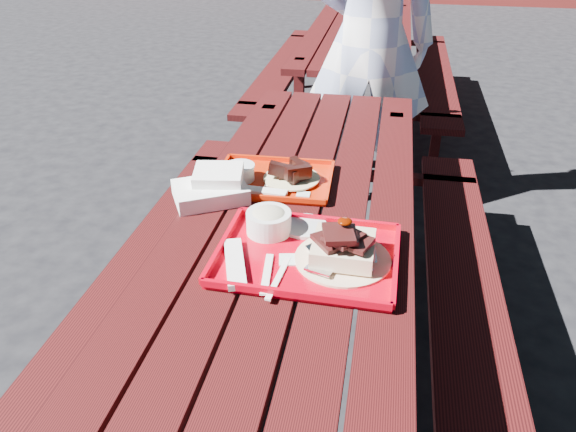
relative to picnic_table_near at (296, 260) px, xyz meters
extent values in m
plane|color=black|center=(0.00, 0.00, -0.56)|extent=(60.00, 60.00, 0.00)
cube|color=#3A0B0B|center=(-0.30, 0.00, 0.17)|extent=(0.14, 2.40, 0.04)
cube|color=#3A0B0B|center=(-0.15, 0.00, 0.17)|extent=(0.14, 2.40, 0.04)
cube|color=#3A0B0B|center=(0.00, 0.00, 0.17)|extent=(0.14, 2.40, 0.04)
cube|color=#3A0B0B|center=(0.15, 0.00, 0.17)|extent=(0.14, 2.40, 0.04)
cube|color=#3A0B0B|center=(0.30, 0.00, 0.17)|extent=(0.14, 2.40, 0.04)
cube|color=#3A0B0B|center=(-0.58, 0.00, -0.13)|extent=(0.25, 2.40, 0.04)
cube|color=#3A0B0B|center=(-0.58, 0.84, -0.35)|extent=(0.06, 0.06, 0.42)
cube|color=#3A0B0B|center=(0.58, 0.00, -0.13)|extent=(0.25, 2.40, 0.04)
cube|color=#3A0B0B|center=(0.58, 0.84, -0.35)|extent=(0.06, 0.06, 0.42)
cube|color=#3A0B0B|center=(-0.30, 0.96, -0.19)|extent=(0.06, 0.06, 0.75)
cube|color=#3A0B0B|center=(0.30, 0.96, -0.19)|extent=(0.06, 0.06, 0.75)
cube|color=#3A0B0B|center=(0.00, 0.96, -0.13)|extent=(1.40, 0.06, 0.04)
cube|color=#3A0B0B|center=(-0.30, 2.80, 0.17)|extent=(0.14, 2.40, 0.04)
cube|color=#3A0B0B|center=(-0.15, 2.80, 0.17)|extent=(0.14, 2.40, 0.04)
cube|color=#3A0B0B|center=(0.00, 2.80, 0.17)|extent=(0.14, 2.40, 0.04)
cube|color=#3A0B0B|center=(0.15, 2.80, 0.17)|extent=(0.14, 2.40, 0.04)
cube|color=#3A0B0B|center=(0.30, 2.80, 0.17)|extent=(0.14, 2.40, 0.04)
cube|color=#3A0B0B|center=(-0.58, 2.80, -0.13)|extent=(0.25, 2.40, 0.04)
cube|color=#3A0B0B|center=(-0.58, 1.96, -0.35)|extent=(0.06, 0.06, 0.42)
cube|color=#3A0B0B|center=(-0.58, 3.64, -0.35)|extent=(0.06, 0.06, 0.42)
cube|color=#3A0B0B|center=(0.58, 2.80, -0.13)|extent=(0.25, 2.40, 0.04)
cube|color=#3A0B0B|center=(0.58, 1.96, -0.35)|extent=(0.06, 0.06, 0.42)
cube|color=#3A0B0B|center=(0.58, 3.64, -0.35)|extent=(0.06, 0.06, 0.42)
cube|color=#3A0B0B|center=(-0.30, 1.84, -0.19)|extent=(0.06, 0.06, 0.75)
cube|color=#3A0B0B|center=(0.30, 1.84, -0.19)|extent=(0.06, 0.06, 0.75)
cube|color=#3A0B0B|center=(-0.30, 3.76, -0.19)|extent=(0.06, 0.06, 0.75)
cube|color=#3A0B0B|center=(0.30, 3.76, -0.19)|extent=(0.06, 0.06, 0.75)
cube|color=#3A0B0B|center=(0.00, 1.84, -0.13)|extent=(1.40, 0.06, 0.04)
cube|color=#3A0B0B|center=(0.00, 3.76, -0.13)|extent=(1.40, 0.06, 0.04)
cube|color=#B50012|center=(0.07, -0.26, 0.20)|extent=(0.49, 0.39, 0.01)
cube|color=#B50012|center=(0.08, -0.07, 0.21)|extent=(0.49, 0.02, 0.02)
cube|color=#B50012|center=(0.07, -0.45, 0.21)|extent=(0.49, 0.02, 0.02)
cube|color=#B50012|center=(0.32, -0.26, 0.21)|extent=(0.02, 0.38, 0.02)
cube|color=#B50012|center=(-0.17, -0.25, 0.21)|extent=(0.02, 0.38, 0.02)
cylinder|color=beige|center=(0.17, -0.26, 0.21)|extent=(0.27, 0.27, 0.01)
cube|color=beige|center=(0.17, -0.31, 0.24)|extent=(0.17, 0.08, 0.05)
cube|color=beige|center=(0.17, -0.22, 0.24)|extent=(0.17, 0.08, 0.05)
ellipsoid|color=#4A0E00|center=(0.17, -0.26, 0.34)|extent=(0.04, 0.04, 0.02)
cylinder|color=silver|center=(-0.06, -0.16, 0.24)|extent=(0.13, 0.13, 0.07)
ellipsoid|color=beige|center=(-0.06, -0.16, 0.26)|extent=(0.11, 0.11, 0.05)
cylinder|color=silver|center=(0.04, -0.11, 0.21)|extent=(0.14, 0.14, 0.01)
cube|color=white|center=(-0.11, -0.34, 0.21)|extent=(0.12, 0.22, 0.02)
cube|color=white|center=(-0.02, -0.37, 0.21)|extent=(0.04, 0.18, 0.01)
cube|color=white|center=(0.02, -0.38, 0.21)|extent=(0.03, 0.19, 0.01)
cube|color=white|center=(0.03, -0.29, 0.21)|extent=(0.06, 0.06, 0.00)
cube|color=#BA1F05|center=(-0.11, 0.19, 0.20)|extent=(0.41, 0.32, 0.01)
cube|color=#BA1F05|center=(-0.12, 0.34, 0.21)|extent=(0.39, 0.03, 0.02)
cube|color=#BA1F05|center=(-0.11, 0.04, 0.21)|extent=(0.39, 0.03, 0.02)
cube|color=#BA1F05|center=(0.08, 0.20, 0.21)|extent=(0.02, 0.30, 0.02)
cube|color=#BA1F05|center=(-0.31, 0.18, 0.21)|extent=(0.02, 0.30, 0.02)
cube|color=white|center=(-0.07, 0.19, 0.20)|extent=(0.14, 0.14, 0.01)
cylinder|color=beige|center=(-0.05, 0.19, 0.21)|extent=(0.20, 0.20, 0.01)
cylinder|color=silver|center=(-0.23, 0.17, 0.23)|extent=(0.10, 0.10, 0.05)
cylinder|color=silver|center=(-0.23, 0.17, 0.25)|extent=(0.10, 0.10, 0.01)
cube|color=silver|center=(-0.13, 0.08, 0.21)|extent=(0.16, 0.05, 0.01)
cube|color=silver|center=(0.01, 0.10, 0.20)|extent=(0.05, 0.04, 0.00)
cube|color=white|center=(-0.29, 0.03, 0.22)|extent=(0.29, 0.26, 0.05)
cube|color=white|center=(-0.27, 0.06, 0.26)|extent=(0.18, 0.15, 0.04)
imported|color=#ABBAE7|center=(0.13, 1.49, 0.39)|extent=(0.71, 0.49, 1.89)
camera|label=1|loc=(0.26, -1.54, 1.09)|focal=35.00mm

